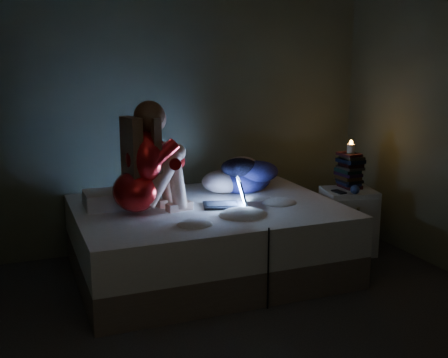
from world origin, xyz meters
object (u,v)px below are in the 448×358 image
candle (351,149)px  nightstand (348,221)px  phone (342,192)px  woman (135,159)px  bed (207,239)px  laptop (224,192)px

candle → nightstand: bearing=-120.7°
phone → woman: bearing=163.5°
woman → candle: woman is taller
candle → bed: bearing=-177.7°
laptop → candle: candle is taller
nightstand → candle: 0.65m
woman → candle: size_ratio=10.73×
woman → laptop: bearing=-15.3°
candle → phone: size_ratio=0.57×
bed → candle: 1.53m
nightstand → phone: bearing=-135.5°
woman → laptop: size_ratio=2.53×
bed → laptop: (0.11, -0.09, 0.41)m
nightstand → phone: 0.34m
woman → candle: (1.98, 0.12, -0.07)m
woman → phone: bearing=-14.4°
candle → phone: (-0.17, -0.15, -0.35)m
bed → candle: bearing=2.3°
laptop → nightstand: 1.30m
candle → phone: bearing=-138.8°
laptop → bed: bearing=158.9°
laptop → nightstand: (1.23, 0.07, -0.40)m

